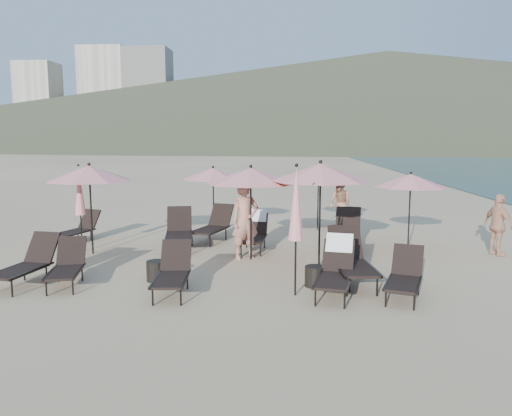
# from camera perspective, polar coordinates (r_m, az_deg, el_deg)

# --- Properties ---
(ground) EXTENTS (800.00, 800.00, 0.00)m
(ground) POSITION_cam_1_polar(r_m,az_deg,el_deg) (10.00, 3.21, -9.06)
(ground) COLOR #D6BA8C
(ground) RESTS_ON ground
(volcanic_headland) EXTENTS (690.00, 690.00, 55.00)m
(volcanic_headland) POSITION_cam_1_polar(r_m,az_deg,el_deg) (321.10, 16.66, 11.76)
(volcanic_headland) COLOR brown
(volcanic_headland) RESTS_ON ground
(hotel_skyline) EXTENTS (109.00, 82.00, 55.00)m
(hotel_skyline) POSITION_cam_1_polar(r_m,az_deg,el_deg) (296.74, -15.26, 11.71)
(hotel_skyline) COLOR beige
(hotel_skyline) RESTS_ON ground
(lounger_0) EXTENTS (0.88, 1.74, 0.96)m
(lounger_0) POSITION_cam_1_polar(r_m,az_deg,el_deg) (11.07, -24.76, -5.71)
(lounger_0) COLOR black
(lounger_0) RESTS_ON ground
(lounger_1) EXTENTS (0.89, 1.61, 0.87)m
(lounger_1) POSITION_cam_1_polar(r_m,az_deg,el_deg) (10.75, -20.79, -6.10)
(lounger_1) COLOR black
(lounger_1) RESTS_ON ground
(lounger_2) EXTENTS (0.72, 1.62, 0.91)m
(lounger_2) POSITION_cam_1_polar(r_m,az_deg,el_deg) (9.66, -9.51, -7.14)
(lounger_2) COLOR black
(lounger_2) RESTS_ON ground
(lounger_3) EXTENTS (0.94, 1.76, 1.04)m
(lounger_3) POSITION_cam_1_polar(r_m,az_deg,el_deg) (9.62, 9.11, -6.75)
(lounger_3) COLOR black
(lounger_3) RESTS_ON ground
(lounger_4) EXTENTS (0.89, 1.91, 1.06)m
(lounger_4) POSITION_cam_1_polar(r_m,az_deg,el_deg) (10.33, 10.84, -5.78)
(lounger_4) COLOR black
(lounger_4) RESTS_ON ground
(lounger_5) EXTENTS (1.03, 1.62, 0.87)m
(lounger_5) POSITION_cam_1_polar(r_m,az_deg,el_deg) (9.70, 16.63, -7.41)
(lounger_5) COLOR black
(lounger_5) RESTS_ON ground
(lounger_6) EXTENTS (1.02, 1.60, 0.86)m
(lounger_6) POSITION_cam_1_polar(r_m,az_deg,el_deg) (15.08, -19.63, -2.16)
(lounger_6) COLOR black
(lounger_6) RESTS_ON ground
(lounger_7) EXTENTS (1.02, 1.91, 1.04)m
(lounger_7) POSITION_cam_1_polar(r_m,az_deg,el_deg) (13.53, -8.78, -2.54)
(lounger_7) COLOR black
(lounger_7) RESTS_ON ground
(lounger_8) EXTENTS (1.13, 1.85, 1.00)m
(lounger_8) POSITION_cam_1_polar(r_m,az_deg,el_deg) (14.38, -4.89, -1.94)
(lounger_8) COLOR black
(lounger_8) RESTS_ON ground
(lounger_9) EXTENTS (0.69, 1.65, 1.00)m
(lounger_9) POSITION_cam_1_polar(r_m,az_deg,el_deg) (13.26, -0.13, -2.69)
(lounger_9) COLOR black
(lounger_9) RESTS_ON ground
(lounger_10) EXTENTS (0.99, 1.89, 1.03)m
(lounger_10) POSITION_cam_1_polar(r_m,az_deg,el_deg) (13.54, 10.33, -2.58)
(lounger_10) COLOR black
(lounger_10) RESTS_ON ground
(umbrella_open_0) EXTENTS (2.16, 2.16, 2.33)m
(umbrella_open_0) POSITION_cam_1_polar(r_m,az_deg,el_deg) (13.19, -18.50, 3.76)
(umbrella_open_0) COLOR black
(umbrella_open_0) RESTS_ON ground
(umbrella_open_1) EXTENTS (2.15, 2.15, 2.31)m
(umbrella_open_1) POSITION_cam_1_polar(r_m,az_deg,el_deg) (11.92, -0.60, 3.69)
(umbrella_open_1) COLOR black
(umbrella_open_1) RESTS_ON ground
(umbrella_open_2) EXTENTS (2.27, 2.27, 2.44)m
(umbrella_open_2) POSITION_cam_1_polar(r_m,az_deg,el_deg) (11.43, 7.38, 4.05)
(umbrella_open_2) COLOR black
(umbrella_open_2) RESTS_ON ground
(umbrella_open_3) EXTENTS (1.95, 1.95, 2.10)m
(umbrella_open_3) POSITION_cam_1_polar(r_m,az_deg,el_deg) (15.40, -4.92, 3.93)
(umbrella_open_3) COLOR black
(umbrella_open_3) RESTS_ON ground
(umbrella_open_4) EXTENTS (1.95, 1.95, 2.10)m
(umbrella_open_4) POSITION_cam_1_polar(r_m,az_deg,el_deg) (16.05, 7.15, 4.05)
(umbrella_open_4) COLOR black
(umbrella_open_4) RESTS_ON ground
(umbrella_open_5) EXTENTS (1.93, 1.93, 2.07)m
(umbrella_open_5) POSITION_cam_1_polar(r_m,az_deg,el_deg) (13.69, 17.26, 3.00)
(umbrella_open_5) COLOR black
(umbrella_open_5) RESTS_ON ground
(umbrella_closed_0) EXTENTS (0.29, 0.29, 2.47)m
(umbrella_closed_0) POSITION_cam_1_polar(r_m,az_deg,el_deg) (9.16, 4.60, 0.40)
(umbrella_closed_0) COLOR black
(umbrella_closed_0) RESTS_ON ground
(umbrella_closed_1) EXTENTS (0.27, 0.27, 2.28)m
(umbrella_closed_1) POSITION_cam_1_polar(r_m,az_deg,el_deg) (13.56, -19.53, 1.83)
(umbrella_closed_1) COLOR black
(umbrella_closed_1) RESTS_ON ground
(side_table_0) EXTENTS (0.42, 0.42, 0.42)m
(side_table_0) POSITION_cam_1_polar(r_m,az_deg,el_deg) (10.59, -11.29, -7.05)
(side_table_0) COLOR black
(side_table_0) RESTS_ON ground
(side_table_1) EXTENTS (0.43, 0.43, 0.41)m
(side_table_1) POSITION_cam_1_polar(r_m,az_deg,el_deg) (10.08, 6.82, -7.76)
(side_table_1) COLOR black
(side_table_1) RESTS_ON ground
(beachgoer_a) EXTENTS (0.82, 0.71, 1.89)m
(beachgoer_a) POSITION_cam_1_polar(r_m,az_deg,el_deg) (12.13, -1.24, -1.44)
(beachgoer_a) COLOR #B27360
(beachgoer_a) RESTS_ON ground
(beachgoer_b) EXTENTS (0.98, 1.03, 1.67)m
(beachgoer_b) POSITION_cam_1_polar(r_m,az_deg,el_deg) (16.45, 9.57, 0.51)
(beachgoer_b) COLOR #A47055
(beachgoer_b) RESTS_ON ground
(beachgoer_c) EXTENTS (0.68, 0.99, 1.56)m
(beachgoer_c) POSITION_cam_1_polar(r_m,az_deg,el_deg) (13.87, 25.96, -1.76)
(beachgoer_c) COLOR tan
(beachgoer_c) RESTS_ON ground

